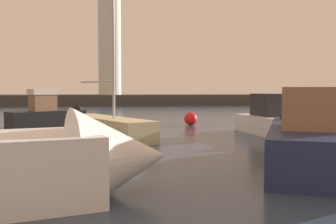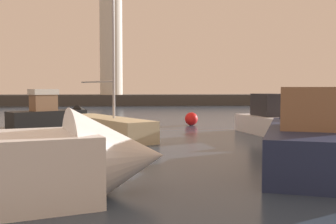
% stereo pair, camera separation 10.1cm
% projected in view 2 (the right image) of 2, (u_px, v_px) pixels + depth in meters
% --- Properties ---
extents(ground_plane, '(220.00, 220.00, 0.00)m').
position_uv_depth(ground_plane, '(156.00, 121.00, 29.07)').
color(ground_plane, '#2D3D51').
extents(breakwater, '(68.69, 6.31, 1.45)m').
position_uv_depth(breakwater, '(145.00, 100.00, 56.68)').
color(breakwater, '#423F3D').
rests_on(breakwater, ground_plane).
extents(lighthouse, '(3.13, 3.13, 15.90)m').
position_uv_depth(lighthouse, '(111.00, 40.00, 55.78)').
color(lighthouse, silver).
rests_on(lighthouse, breakwater).
extents(motorboat_1, '(5.59, 9.19, 2.96)m').
position_uv_depth(motorboat_1, '(310.00, 136.00, 13.49)').
color(motorboat_1, '#1E284C').
rests_on(motorboat_1, ground_plane).
extents(motorboat_2, '(5.53, 4.71, 2.52)m').
position_uv_depth(motorboat_2, '(57.00, 115.00, 25.48)').
color(motorboat_2, black).
rests_on(motorboat_2, ground_plane).
extents(motorboat_3, '(3.10, 7.33, 2.57)m').
position_uv_depth(motorboat_3, '(287.00, 125.00, 19.39)').
color(motorboat_3, silver).
rests_on(motorboat_3, ground_plane).
extents(sailboat_moored, '(4.73, 6.55, 10.59)m').
position_uv_depth(sailboat_moored, '(108.00, 126.00, 19.33)').
color(sailboat_moored, beige).
rests_on(sailboat_moored, ground_plane).
extents(mooring_buoy, '(0.83, 0.83, 0.83)m').
position_uv_depth(mooring_buoy, '(191.00, 119.00, 25.73)').
color(mooring_buoy, red).
rests_on(mooring_buoy, ground_plane).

